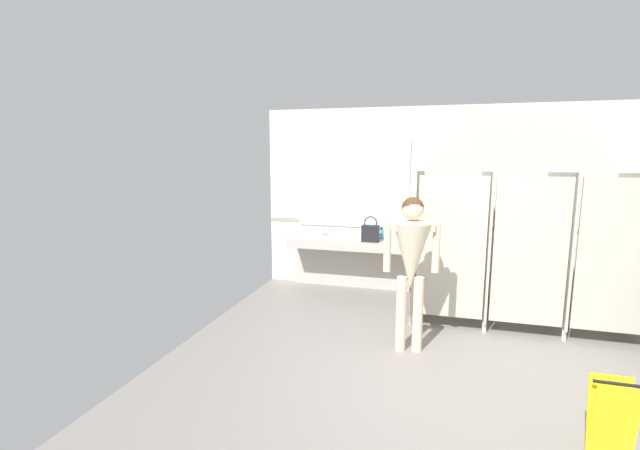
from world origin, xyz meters
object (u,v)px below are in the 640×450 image
handbag (370,233)px  wet_floor_sign (612,421)px  soap_dispenser (381,234)px  person_standing (411,255)px

handbag → wet_floor_sign: bearing=-55.2°
soap_dispenser → handbag: bearing=-113.1°
handbag → wet_floor_sign: handbag is taller
soap_dispenser → wet_floor_sign: bearing=-59.1°
person_standing → wet_floor_sign: (1.49, -1.41, -0.77)m
soap_dispenser → wet_floor_sign: size_ratio=0.30×
handbag → soap_dispenser: handbag is taller
person_standing → wet_floor_sign: 2.19m
person_standing → soap_dispenser: person_standing is taller
person_standing → soap_dispenser: 2.17m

